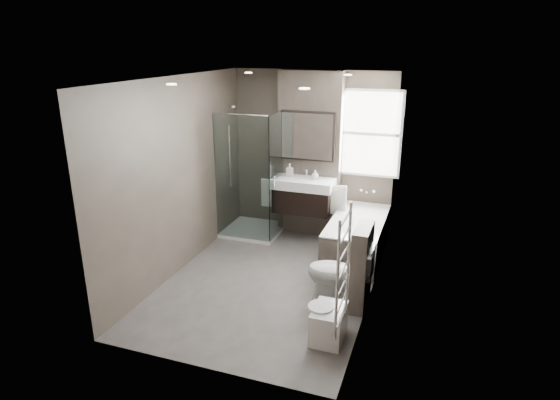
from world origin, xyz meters
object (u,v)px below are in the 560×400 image
at_px(bathtub, 357,235).
at_px(toilet, 340,274).
at_px(vanity, 303,195).
at_px(bidet, 328,323).

height_order(bathtub, toilet, toilet).
bearing_deg(vanity, toilet, -60.73).
bearing_deg(toilet, vanity, -150.93).
bearing_deg(toilet, bathtub, -178.37).
xyz_separation_m(bathtub, bidet, (0.09, -2.15, -0.12)).
xyz_separation_m(toilet, bidet, (0.04, -0.74, -0.20)).
xyz_separation_m(vanity, bathtub, (0.92, -0.33, -0.43)).
height_order(vanity, bidet, vanity).
relative_size(toilet, bidet, 1.66).
relative_size(vanity, bathtub, 0.59).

